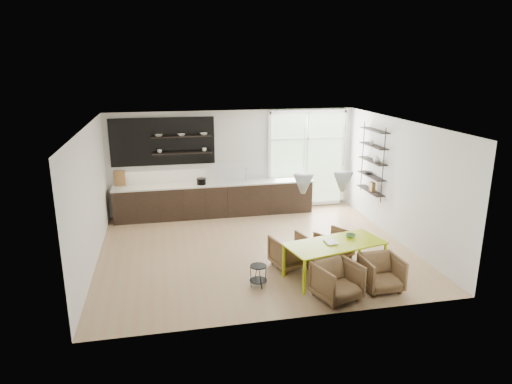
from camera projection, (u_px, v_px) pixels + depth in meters
name	position (u px, v px, depth m)	size (l,w,h in m)	color
room	(269.00, 176.00, 11.27)	(7.02, 6.01, 2.91)	tan
kitchen_run	(212.00, 195.00, 12.75)	(5.54, 0.69, 2.75)	black
right_shelving	(373.00, 163.00, 11.83)	(0.26, 1.22, 1.90)	black
dining_table	(335.00, 245.00, 9.05)	(2.11, 1.31, 0.72)	#B7D30B
armchair_back_left	(290.00, 251.00, 9.59)	(0.71, 0.73, 0.67)	brown
armchair_back_right	(334.00, 245.00, 10.01)	(0.67, 0.69, 0.63)	brown
armchair_front_left	(337.00, 281.00, 8.27)	(0.74, 0.76, 0.69)	brown
armchair_front_right	(381.00, 273.00, 8.62)	(0.70, 0.72, 0.66)	brown
wire_stool	(258.00, 273.00, 8.74)	(0.34, 0.34, 0.43)	black
table_book	(325.00, 243.00, 9.01)	(0.22, 0.30, 0.03)	white
table_bowl	(351.00, 236.00, 9.33)	(0.19, 0.19, 0.06)	#528450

